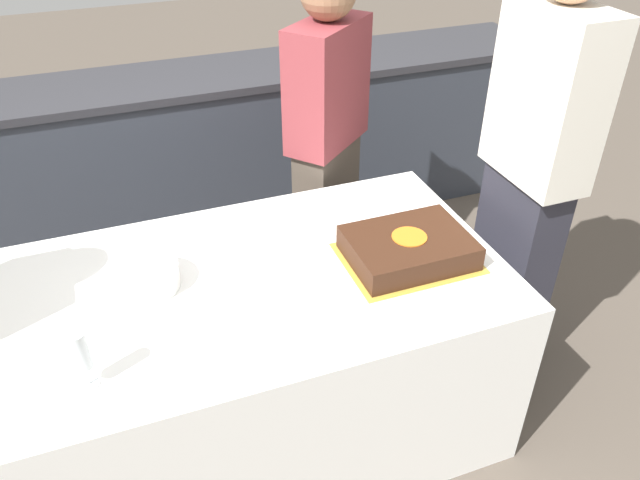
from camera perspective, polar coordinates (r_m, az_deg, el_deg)
ground_plane at (r=2.65m, az=-6.35°, el=-16.63°), size 14.00×14.00×0.00m
back_counter at (r=3.60m, az=-13.45°, el=7.28°), size 4.40×0.58×0.92m
dining_table at (r=2.37m, az=-6.93°, el=-10.95°), size 1.84×0.99×0.75m
cake at (r=2.20m, az=8.07°, el=-0.73°), size 0.46×0.36×0.10m
plate_stack at (r=2.14m, az=-15.72°, el=-3.19°), size 0.23×0.23×0.09m
wine_glass at (r=1.80m, az=-21.11°, el=-9.53°), size 0.06×0.06×0.19m
side_plate_near_cake at (r=2.49m, az=5.56°, el=2.79°), size 0.18×0.18×0.00m
person_cutting_cake at (r=2.81m, az=0.65°, el=8.69°), size 0.45×0.42×1.60m
person_seated_right at (r=2.47m, az=18.61°, el=5.16°), size 0.21×0.41×1.76m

